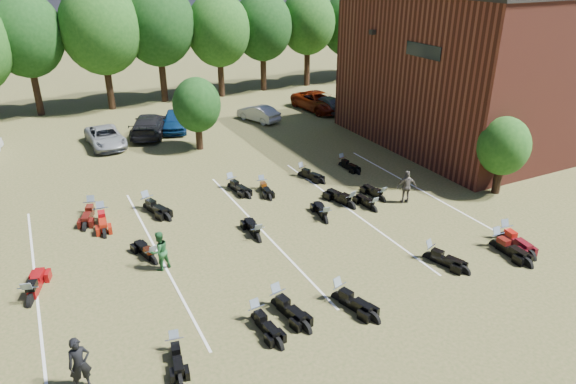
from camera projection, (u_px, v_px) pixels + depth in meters
ground at (347, 243)px, 23.64m from camera, size 160.00×160.00×0.00m
car_2 at (105, 137)px, 35.63m from camera, size 2.42×4.85×1.32m
car_3 at (149, 125)px, 37.83m from camera, size 4.14×5.91×1.59m
car_4 at (175, 121)px, 38.97m from camera, size 3.08×4.72×1.49m
car_5 at (258, 113)px, 41.20m from camera, size 2.61×4.09×1.27m
car_6 at (319, 101)px, 44.05m from camera, size 3.11×5.81×1.55m
car_7 at (326, 104)px, 43.76m from camera, size 2.08×4.57×1.30m
person_black at (80, 364)px, 15.36m from camera, size 0.71×0.51×1.82m
person_green at (160, 251)px, 21.37m from camera, size 1.02×0.91×1.75m
person_grey at (406, 187)px, 27.24m from camera, size 1.16×0.77×1.83m
motorcycle_0 at (176, 352)px, 17.14m from camera, size 0.96×2.09×1.12m
motorcycle_1 at (256, 321)px, 18.60m from camera, size 0.89×2.23×1.21m
motorcycle_2 at (277, 306)px, 19.38m from camera, size 1.15×2.46×1.32m
motorcycle_3 at (339, 300)px, 19.75m from camera, size 1.36×2.46×1.31m
motorcycle_4 at (429, 259)px, 22.45m from camera, size 1.40×2.34×1.25m
motorcycle_5 at (495, 247)px, 23.36m from camera, size 0.83×2.42×1.34m
motorcycle_6 at (503, 239)px, 24.02m from camera, size 1.13×2.51×1.35m
motorcycle_7 at (31, 303)px, 19.58m from camera, size 1.46×2.58×1.37m
motorcycle_8 at (154, 262)px, 22.18m from camera, size 1.20×2.26×1.20m
motorcycle_9 at (258, 240)px, 23.94m from camera, size 0.82×2.24×1.23m
motorcycle_10 at (325, 222)px, 25.61m from camera, size 1.10×2.24×1.20m
motorcycle_11 at (350, 207)px, 27.06m from camera, size 1.29×2.55×1.36m
motorcycle_12 at (382, 201)px, 27.80m from camera, size 0.83×2.16×1.18m
motorcycle_13 at (373, 211)px, 26.71m from camera, size 0.73×2.03×1.12m
motorcycle_14 at (93, 213)px, 26.44m from camera, size 1.48×2.49×1.32m
motorcycle_15 at (103, 220)px, 25.77m from camera, size 0.98×2.47×1.34m
motorcycle_16 at (148, 209)px, 26.92m from camera, size 1.55×2.58×1.37m
motorcycle_17 at (262, 189)px, 29.23m from camera, size 0.90×2.08×1.12m
motorcycle_18 at (231, 188)px, 29.36m from camera, size 1.16×2.36×1.26m
motorcycle_19 at (342, 166)px, 32.44m from camera, size 0.86×2.10×1.14m
motorcycle_20 at (302, 176)px, 30.96m from camera, size 1.35×2.24×1.19m
brick_building at (535, 57)px, 37.80m from camera, size 25.40×15.20×10.70m
tree_line at (157, 31)px, 44.12m from camera, size 56.00×6.00×9.79m
young_tree_near_building at (504, 146)px, 27.65m from camera, size 2.80×2.80×4.16m
young_tree_midfield at (197, 105)px, 34.10m from camera, size 3.20×3.20×4.70m
parking_lines at (261, 230)px, 24.83m from camera, size 20.10×14.00×0.01m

